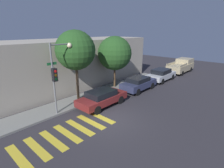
{
  "coord_description": "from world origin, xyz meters",
  "views": [
    {
      "loc": [
        -7.85,
        -7.36,
        5.96
      ],
      "look_at": [
        2.53,
        2.1,
        1.6
      ],
      "focal_mm": 28.0,
      "sensor_mm": 36.0,
      "label": 1
    }
  ],
  "objects_px": {
    "pickup_truck": "(181,66)",
    "sedan_middle": "(139,83)",
    "tree_near_corner": "(75,50)",
    "traffic_light_pole": "(58,69)",
    "tree_midblock": "(115,53)",
    "sedan_far_end": "(161,75)",
    "sedan_near_corner": "(102,98)"
  },
  "relations": [
    {
      "from": "traffic_light_pole",
      "to": "sedan_middle",
      "type": "relative_size",
      "value": 1.23
    },
    {
      "from": "sedan_near_corner",
      "to": "tree_near_corner",
      "type": "xyz_separation_m",
      "value": [
        -0.6,
        2.35,
        3.65
      ]
    },
    {
      "from": "sedan_near_corner",
      "to": "sedan_middle",
      "type": "bearing_deg",
      "value": 0.0
    },
    {
      "from": "tree_midblock",
      "to": "tree_near_corner",
      "type": "bearing_deg",
      "value": -180.0
    },
    {
      "from": "traffic_light_pole",
      "to": "pickup_truck",
      "type": "relative_size",
      "value": 0.98
    },
    {
      "from": "pickup_truck",
      "to": "sedan_far_end",
      "type": "bearing_deg",
      "value": -180.0
    },
    {
      "from": "sedan_middle",
      "to": "tree_midblock",
      "type": "height_order",
      "value": "tree_midblock"
    },
    {
      "from": "sedan_far_end",
      "to": "pickup_truck",
      "type": "relative_size",
      "value": 0.83
    },
    {
      "from": "sedan_near_corner",
      "to": "sedan_middle",
      "type": "relative_size",
      "value": 1.02
    },
    {
      "from": "pickup_truck",
      "to": "tree_midblock",
      "type": "height_order",
      "value": "tree_midblock"
    },
    {
      "from": "sedan_middle",
      "to": "tree_near_corner",
      "type": "height_order",
      "value": "tree_near_corner"
    },
    {
      "from": "traffic_light_pole",
      "to": "sedan_far_end",
      "type": "height_order",
      "value": "traffic_light_pole"
    },
    {
      "from": "sedan_near_corner",
      "to": "sedan_far_end",
      "type": "xyz_separation_m",
      "value": [
        10.12,
        0.0,
        0.04
      ]
    },
    {
      "from": "tree_near_corner",
      "to": "pickup_truck",
      "type": "bearing_deg",
      "value": -7.92
    },
    {
      "from": "traffic_light_pole",
      "to": "tree_near_corner",
      "type": "distance_m",
      "value": 2.78
    },
    {
      "from": "sedan_near_corner",
      "to": "tree_midblock",
      "type": "xyz_separation_m",
      "value": [
        4.19,
        2.35,
        2.96
      ]
    },
    {
      "from": "pickup_truck",
      "to": "sedan_middle",
      "type": "bearing_deg",
      "value": -180.0
    },
    {
      "from": "pickup_truck",
      "to": "tree_midblock",
      "type": "bearing_deg",
      "value": 169.0
    },
    {
      "from": "traffic_light_pole",
      "to": "sedan_middle",
      "type": "xyz_separation_m",
      "value": [
        8.2,
        -1.27,
        -2.64
      ]
    },
    {
      "from": "tree_near_corner",
      "to": "tree_midblock",
      "type": "height_order",
      "value": "tree_near_corner"
    },
    {
      "from": "traffic_light_pole",
      "to": "sedan_far_end",
      "type": "bearing_deg",
      "value": -5.54
    },
    {
      "from": "traffic_light_pole",
      "to": "tree_midblock",
      "type": "height_order",
      "value": "tree_midblock"
    },
    {
      "from": "sedan_middle",
      "to": "tree_near_corner",
      "type": "bearing_deg",
      "value": 158.08
    },
    {
      "from": "tree_midblock",
      "to": "pickup_truck",
      "type": "bearing_deg",
      "value": -11.0
    },
    {
      "from": "sedan_near_corner",
      "to": "tree_near_corner",
      "type": "relative_size",
      "value": 0.72
    },
    {
      "from": "sedan_far_end",
      "to": "pickup_truck",
      "type": "distance_m",
      "value": 6.17
    },
    {
      "from": "traffic_light_pole",
      "to": "sedan_near_corner",
      "type": "height_order",
      "value": "traffic_light_pole"
    },
    {
      "from": "pickup_truck",
      "to": "tree_midblock",
      "type": "xyz_separation_m",
      "value": [
        -12.09,
        2.35,
        2.74
      ]
    },
    {
      "from": "sedan_far_end",
      "to": "tree_midblock",
      "type": "height_order",
      "value": "tree_midblock"
    },
    {
      "from": "sedan_far_end",
      "to": "tree_midblock",
      "type": "relative_size",
      "value": 0.8
    },
    {
      "from": "sedan_near_corner",
      "to": "sedan_middle",
      "type": "xyz_separation_m",
      "value": [
        5.24,
        0.0,
        0.02
      ]
    },
    {
      "from": "sedan_near_corner",
      "to": "pickup_truck",
      "type": "bearing_deg",
      "value": 0.0
    }
  ]
}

